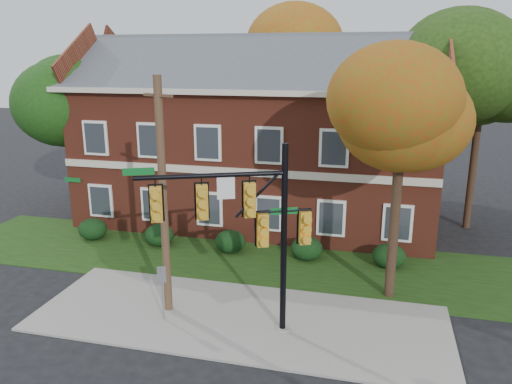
% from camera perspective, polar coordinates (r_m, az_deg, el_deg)
% --- Properties ---
extents(ground, '(120.00, 120.00, 0.00)m').
position_cam_1_polar(ground, '(16.74, -3.02, -15.98)').
color(ground, black).
rests_on(ground, ground).
extents(sidewalk, '(14.00, 5.00, 0.08)m').
position_cam_1_polar(sidewalk, '(17.55, -2.04, -14.23)').
color(sidewalk, gray).
rests_on(sidewalk, ground).
extents(grass_strip, '(30.00, 6.00, 0.04)m').
position_cam_1_polar(grass_strip, '(21.91, 1.58, -8.00)').
color(grass_strip, '#193811').
rests_on(grass_strip, ground).
extents(apartment_building, '(18.80, 8.80, 9.74)m').
position_cam_1_polar(apartment_building, '(26.63, 0.20, 7.33)').
color(apartment_building, maroon).
rests_on(apartment_building, ground).
extents(hedge_far_left, '(1.40, 1.26, 1.05)m').
position_cam_1_polar(hedge_far_left, '(25.64, -18.15, -4.05)').
color(hedge_far_left, black).
rests_on(hedge_far_left, ground).
extents(hedge_left, '(1.40, 1.26, 1.05)m').
position_cam_1_polar(hedge_left, '(24.01, -11.01, -4.86)').
color(hedge_left, black).
rests_on(hedge_left, ground).
extents(hedge_center, '(1.40, 1.26, 1.05)m').
position_cam_1_polar(hedge_center, '(22.81, -2.96, -5.68)').
color(hedge_center, black).
rests_on(hedge_center, ground).
extents(hedge_right, '(1.40, 1.26, 1.05)m').
position_cam_1_polar(hedge_right, '(22.11, 5.81, -6.44)').
color(hedge_right, black).
rests_on(hedge_right, ground).
extents(hedge_far_right, '(1.40, 1.26, 1.05)m').
position_cam_1_polar(hedge_far_right, '(21.95, 14.95, -7.07)').
color(hedge_far_right, black).
rests_on(hedge_far_right, ground).
extents(tree_near_right, '(4.50, 4.25, 8.58)m').
position_cam_1_polar(tree_near_right, '(17.67, 17.14, 8.07)').
color(tree_near_right, black).
rests_on(tree_near_right, ground).
extents(tree_left_rear, '(5.40, 5.10, 8.88)m').
position_cam_1_polar(tree_left_rear, '(29.33, -19.49, 10.54)').
color(tree_left_rear, black).
rests_on(tree_left_rear, ground).
extents(tree_right_rear, '(6.30, 5.95, 10.62)m').
position_cam_1_polar(tree_right_rear, '(26.95, 25.40, 12.68)').
color(tree_right_rear, black).
rests_on(tree_right_rear, ground).
extents(tree_far_rear, '(6.84, 6.46, 11.52)m').
position_cam_1_polar(tree_far_rear, '(33.81, 5.79, 15.51)').
color(tree_far_rear, black).
rests_on(tree_far_rear, ground).
extents(traffic_signal, '(5.16, 2.34, 6.21)m').
position_cam_1_polar(traffic_signal, '(15.11, -0.91, -3.37)').
color(traffic_signal, gray).
rests_on(traffic_signal, ground).
extents(utility_pole, '(1.20, 0.57, 8.13)m').
position_cam_1_polar(utility_pole, '(16.79, -10.55, -0.74)').
color(utility_pole, '#513725').
rests_on(utility_pole, ground).
extents(sign_post, '(0.28, 0.13, 1.99)m').
position_cam_1_polar(sign_post, '(17.13, -10.67, -10.35)').
color(sign_post, slate).
rests_on(sign_post, ground).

